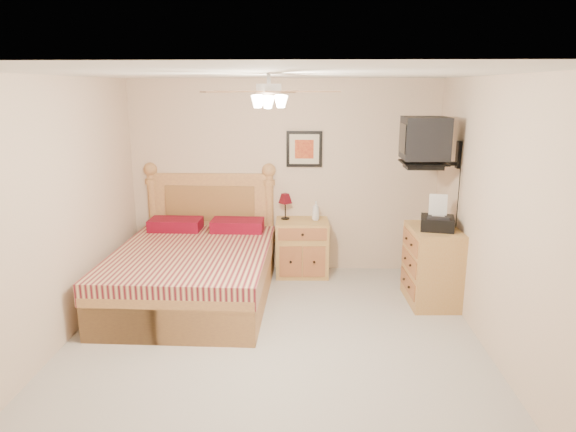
% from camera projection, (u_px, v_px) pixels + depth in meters
% --- Properties ---
extents(floor, '(4.50, 4.50, 0.00)m').
position_uv_depth(floor, '(273.00, 348.00, 4.84)').
color(floor, '#A7A197').
rests_on(floor, ground).
extents(ceiling, '(4.00, 4.50, 0.04)m').
position_uv_depth(ceiling, '(270.00, 74.00, 4.23)').
color(ceiling, white).
rests_on(ceiling, ground).
extents(wall_back, '(4.00, 0.04, 2.50)m').
position_uv_depth(wall_back, '(283.00, 177.00, 6.71)').
color(wall_back, beige).
rests_on(wall_back, ground).
extents(wall_front, '(4.00, 0.04, 2.50)m').
position_uv_depth(wall_front, '(238.00, 344.00, 2.35)').
color(wall_front, beige).
rests_on(wall_front, ground).
extents(wall_left, '(0.04, 4.50, 2.50)m').
position_uv_depth(wall_left, '(50.00, 218.00, 4.61)').
color(wall_left, beige).
rests_on(wall_left, ground).
extents(wall_right, '(0.04, 4.50, 2.50)m').
position_uv_depth(wall_right, '(501.00, 223.00, 4.46)').
color(wall_right, beige).
rests_on(wall_right, ground).
extents(bed, '(1.73, 2.25, 1.44)m').
position_uv_depth(bed, '(191.00, 240.00, 5.79)').
color(bed, '#A66D49').
rests_on(bed, ground).
extents(nightstand, '(0.69, 0.52, 0.73)m').
position_uv_depth(nightstand, '(302.00, 247.00, 6.68)').
color(nightstand, '#B9883D').
rests_on(nightstand, ground).
extents(table_lamp, '(0.20, 0.20, 0.34)m').
position_uv_depth(table_lamp, '(285.00, 206.00, 6.63)').
color(table_lamp, '#530A14').
rests_on(table_lamp, nightstand).
extents(lotion_bottle, '(0.11, 0.11, 0.25)m').
position_uv_depth(lotion_bottle, '(316.00, 211.00, 6.59)').
color(lotion_bottle, silver).
rests_on(lotion_bottle, nightstand).
extents(framed_picture, '(0.46, 0.04, 0.46)m').
position_uv_depth(framed_picture, '(304.00, 149.00, 6.59)').
color(framed_picture, black).
rests_on(framed_picture, wall_back).
extents(dresser, '(0.55, 0.76, 0.88)m').
position_uv_depth(dresser, '(432.00, 265.00, 5.79)').
color(dresser, '#AF7636').
rests_on(dresser, ground).
extents(fax_machine, '(0.42, 0.44, 0.37)m').
position_uv_depth(fax_machine, '(438.00, 213.00, 5.59)').
color(fax_machine, black).
rests_on(fax_machine, dresser).
extents(magazine_lower, '(0.24, 0.30, 0.03)m').
position_uv_depth(magazine_lower, '(429.00, 221.00, 5.95)').
color(magazine_lower, '#BEB59B').
rests_on(magazine_lower, dresser).
extents(magazine_upper, '(0.18, 0.25, 0.02)m').
position_uv_depth(magazine_upper, '(430.00, 219.00, 5.95)').
color(magazine_upper, gray).
rests_on(magazine_upper, magazine_lower).
extents(wall_tv, '(0.56, 0.46, 0.58)m').
position_uv_depth(wall_tv, '(438.00, 142.00, 5.63)').
color(wall_tv, black).
rests_on(wall_tv, wall_right).
extents(ceiling_fan, '(1.14, 1.14, 0.28)m').
position_uv_depth(ceiling_fan, '(269.00, 92.00, 4.07)').
color(ceiling_fan, silver).
rests_on(ceiling_fan, ceiling).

